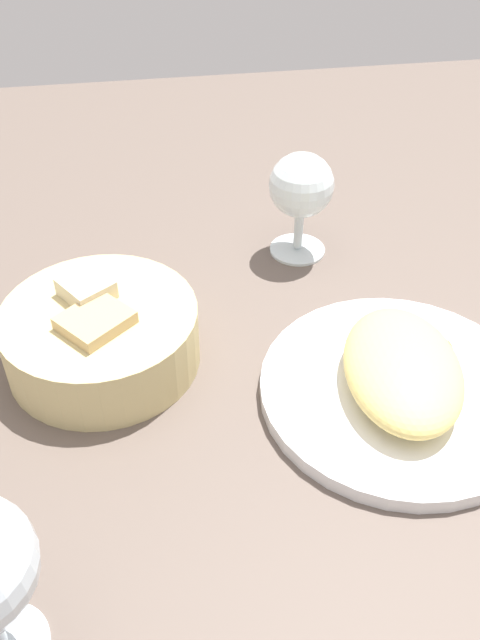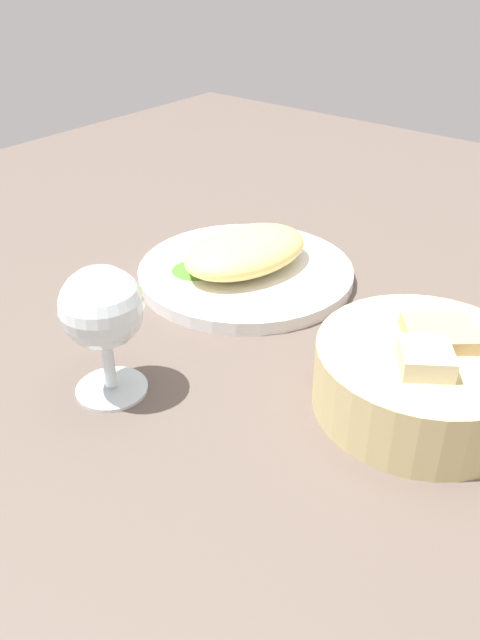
# 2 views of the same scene
# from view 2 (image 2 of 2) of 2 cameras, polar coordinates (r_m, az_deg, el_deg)

# --- Properties ---
(ground_plane) EXTENTS (1.40, 1.40, 0.02)m
(ground_plane) POSITION_cam_2_polar(r_m,az_deg,el_deg) (0.65, 3.65, -0.90)
(ground_plane) COLOR brown
(plate) EXTENTS (0.23, 0.23, 0.01)m
(plate) POSITION_cam_2_polar(r_m,az_deg,el_deg) (0.71, 0.50, 4.14)
(plate) COLOR white
(plate) RESTS_ON ground_plane
(omelette) EXTENTS (0.16, 0.12, 0.04)m
(omelette) POSITION_cam_2_polar(r_m,az_deg,el_deg) (0.70, 0.51, 6.03)
(omelette) COLOR #EFD474
(omelette) RESTS_ON plate
(lettuce_garnish) EXTENTS (0.05, 0.05, 0.02)m
(lettuce_garnish) POSITION_cam_2_polar(r_m,az_deg,el_deg) (0.70, -3.99, 4.90)
(lettuce_garnish) COLOR #468329
(lettuce_garnish) RESTS_ON plate
(bread_basket) EXTENTS (0.17, 0.17, 0.07)m
(bread_basket) POSITION_cam_2_polar(r_m,az_deg,el_deg) (0.54, 15.67, -4.73)
(bread_basket) COLOR #CDBB7F
(bread_basket) RESTS_ON ground_plane
(wine_glass_near) EXTENTS (0.07, 0.07, 0.11)m
(wine_glass_near) POSITION_cam_2_polar(r_m,az_deg,el_deg) (0.52, -11.91, 0.53)
(wine_glass_near) COLOR silver
(wine_glass_near) RESTS_ON ground_plane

